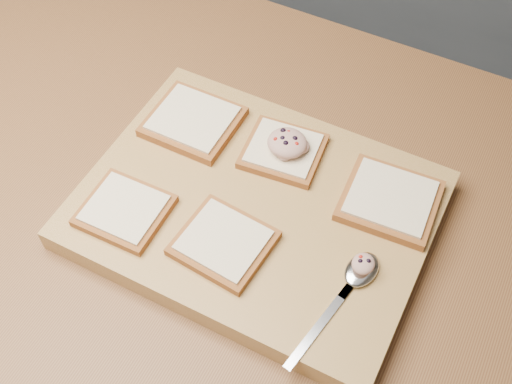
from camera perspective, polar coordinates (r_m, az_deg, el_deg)
island_counter at (r=1.34m, az=-1.24°, el=-10.63°), size 2.00×0.80×0.90m
cutting_board at (r=0.90m, az=0.00°, el=-1.58°), size 0.47×0.36×0.04m
bread_far_left at (r=0.97m, az=-5.62°, el=6.29°), size 0.13×0.12×0.02m
bread_far_center at (r=0.93m, az=2.43°, el=3.70°), size 0.12×0.11×0.02m
bread_far_right at (r=0.89m, az=11.82°, el=-0.69°), size 0.13×0.12×0.02m
bread_near_left at (r=0.88m, az=-11.60°, el=-1.59°), size 0.11×0.10×0.02m
bread_near_center at (r=0.84m, az=-2.89°, el=-4.50°), size 0.12×0.12×0.02m
tuna_salad_dollop at (r=0.91m, az=2.79°, el=4.40°), size 0.06×0.05×0.03m
spoon at (r=0.82m, az=8.85°, el=-7.52°), size 0.06×0.19×0.01m
spoon_salad at (r=0.82m, az=9.51°, el=-6.30°), size 0.03×0.03×0.02m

